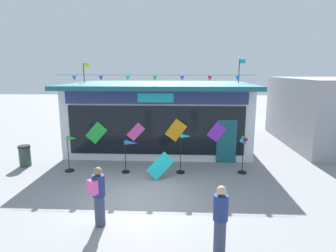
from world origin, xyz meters
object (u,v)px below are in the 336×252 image
at_px(wind_spinner_center_right, 243,151).
at_px(person_near_camera, 220,220).
at_px(wind_spinner_left, 130,150).
at_px(wind_spinner_center_left, 183,150).
at_px(wind_spinner_far_left, 71,150).
at_px(kite_shop_building, 161,114).
at_px(trash_bin, 25,156).
at_px(display_kite_on_ground, 160,166).
at_px(person_mid_plaza, 98,195).

xyz_separation_m(wind_spinner_center_right, person_near_camera, (-1.64, -5.28, -0.11)).
distance_m(wind_spinner_left, wind_spinner_center_left, 2.20).
bearing_deg(wind_spinner_far_left, kite_shop_building, 51.82).
xyz_separation_m(wind_spinner_far_left, person_near_camera, (5.50, -5.18, -0.09)).
xyz_separation_m(wind_spinner_left, trash_bin, (-4.83, 0.61, -0.52)).
bearing_deg(wind_spinner_left, display_kite_on_ground, -26.58).
bearing_deg(display_kite_on_ground, wind_spinner_left, 153.42).
xyz_separation_m(wind_spinner_center_left, person_near_camera, (0.80, -5.20, -0.14)).
relative_size(wind_spinner_center_right, trash_bin, 1.72).
bearing_deg(person_near_camera, person_mid_plaza, 93.86).
relative_size(person_mid_plaza, display_kite_on_ground, 1.65).
distance_m(wind_spinner_far_left, wind_spinner_center_left, 4.70).
bearing_deg(person_near_camera, wind_spinner_left, 52.96).
relative_size(wind_spinner_center_left, wind_spinner_center_right, 1.03).
relative_size(kite_shop_building, display_kite_on_ground, 9.22).
xyz_separation_m(wind_spinner_far_left, wind_spinner_center_right, (7.14, 0.10, 0.03)).
distance_m(person_near_camera, person_mid_plaza, 3.30).
xyz_separation_m(wind_spinner_center_left, display_kite_on_ground, (-0.90, -0.72, -0.45)).
distance_m(wind_spinner_left, person_mid_plaza, 4.08).
distance_m(kite_shop_building, wind_spinner_left, 4.58).
relative_size(wind_spinner_left, wind_spinner_center_left, 0.83).
relative_size(wind_spinner_center_left, person_near_camera, 0.99).
relative_size(kite_shop_building, wind_spinner_far_left, 6.11).
relative_size(wind_spinner_left, trash_bin, 1.48).
bearing_deg(trash_bin, wind_spinner_left, -7.23).
height_order(kite_shop_building, person_mid_plaza, kite_shop_building).
bearing_deg(wind_spinner_center_right, person_near_camera, -107.24).
xyz_separation_m(kite_shop_building, wind_spinner_left, (-0.95, -4.42, -0.79)).
bearing_deg(person_near_camera, wind_spinner_center_right, 5.36).
xyz_separation_m(wind_spinner_far_left, wind_spinner_center_left, (4.70, 0.03, 0.05)).
height_order(wind_spinner_left, wind_spinner_center_left, wind_spinner_center_left).
bearing_deg(person_mid_plaza, kite_shop_building, -66.04).
relative_size(wind_spinner_center_right, person_near_camera, 0.96).
bearing_deg(person_near_camera, wind_spinner_center_left, 31.39).
xyz_separation_m(wind_spinner_left, person_near_camera, (3.01, -5.13, -0.14)).
relative_size(kite_shop_building, wind_spinner_center_left, 5.65).
bearing_deg(person_near_camera, trash_bin, 76.34).
bearing_deg(wind_spinner_far_left, person_near_camera, -43.25).
bearing_deg(wind_spinner_center_right, wind_spinner_center_left, -178.30).
bearing_deg(wind_spinner_left, wind_spinner_center_right, 1.75).
xyz_separation_m(kite_shop_building, trash_bin, (-5.77, -3.80, -1.31)).
bearing_deg(wind_spinner_far_left, wind_spinner_center_right, 0.81).
bearing_deg(wind_spinner_center_left, wind_spinner_far_left, -179.66).
relative_size(kite_shop_building, trash_bin, 10.05).
relative_size(person_mid_plaza, trash_bin, 1.80).
bearing_deg(wind_spinner_center_left, person_near_camera, -81.21).
distance_m(wind_spinner_center_left, display_kite_on_ground, 1.24).
xyz_separation_m(trash_bin, display_kite_on_ground, (6.13, -1.27, 0.07)).
height_order(kite_shop_building, person_near_camera, kite_shop_building).
xyz_separation_m(kite_shop_building, person_mid_plaza, (-1.06, -8.49, -0.89)).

